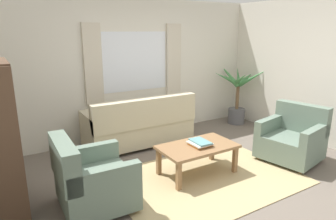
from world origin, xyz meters
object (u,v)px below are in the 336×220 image
couch (140,126)px  potted_plant (238,97)px  armchair_right (292,139)px  bookshelf (7,143)px  armchair_left (91,180)px  coffee_table (197,149)px  book_stack_on_table (200,143)px

couch → potted_plant: (2.44, 0.08, 0.24)m
armchair_right → potted_plant: size_ratio=0.75×
armchair_right → bookshelf: bearing=-113.3°
armchair_left → coffee_table: 1.57m
coffee_table → armchair_left: bearing=-178.1°
coffee_table → potted_plant: 2.71m
bookshelf → couch: bearing=114.2°
armchair_left → coffee_table: (1.57, 0.05, 0.03)m
couch → armchair_left: 2.01m
armchair_right → book_stack_on_table: armchair_right is taller
coffee_table → bookshelf: size_ratio=0.64×
armchair_right → potted_plant: (0.64, 1.90, 0.26)m
armchair_left → couch: bearing=-40.9°
couch → coffee_table: couch is taller
couch → armchair_left: size_ratio=2.16×
book_stack_on_table → couch: bearing=99.6°
potted_plant → book_stack_on_table: bearing=-145.3°
armchair_left → armchair_right: bearing=-94.3°
couch → potted_plant: size_ratio=1.46×
couch → bookshelf: (-2.13, -0.96, 0.42)m
armchair_right → book_stack_on_table: 1.61m
book_stack_on_table → armchair_left: bearing=-178.6°
couch → book_stack_on_table: 1.46m
couch → bookshelf: size_ratio=1.10×
couch → armchair_right: (1.80, -1.81, -0.01)m
armchair_left → bookshelf: size_ratio=0.51×
armchair_right → book_stack_on_table: size_ratio=2.97×
armchair_right → potted_plant: 2.02m
potted_plant → bookshelf: bookshelf is taller
armchair_left → potted_plant: (3.81, 1.56, 0.26)m
couch → book_stack_on_table: bearing=99.6°
armchair_left → armchair_right: 3.18m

